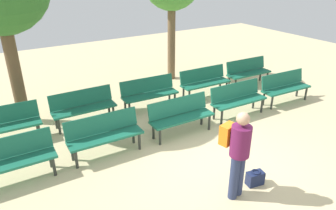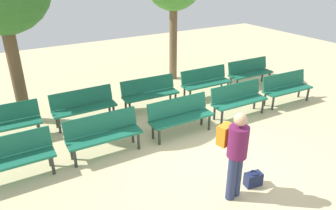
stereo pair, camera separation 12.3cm
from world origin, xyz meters
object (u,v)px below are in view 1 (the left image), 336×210
at_px(bench_r0_c2, 181,114).
at_px(bench_r1_c2, 149,92).
at_px(bench_r0_c3, 238,98).
at_px(bench_r0_c0, 10,158).
at_px(bench_r1_c0, 3,124).
at_px(bench_r0_c4, 285,86).
at_px(bench_r1_c3, 204,80).
at_px(visitor_with_backpack, 238,150).
at_px(bench_r0_c1, 104,133).
at_px(handbag, 255,178).
at_px(bench_r1_c4, 248,71).
at_px(bench_r1_c1, 83,105).

distance_m(bench_r0_c2, bench_r1_c2, 1.65).
bearing_deg(bench_r0_c3, bench_r0_c0, -179.12).
height_order(bench_r0_c0, bench_r1_c0, same).
distance_m(bench_r0_c4, bench_r1_c3, 2.36).
bearing_deg(bench_r1_c0, visitor_with_backpack, -49.16).
bearing_deg(bench_r1_c2, bench_r0_c2, -88.29).
relative_size(bench_r1_c2, bench_r1_c3, 1.01).
xyz_separation_m(bench_r0_c0, visitor_with_backpack, (3.30, -2.49, 0.43)).
xyz_separation_m(bench_r0_c1, bench_r0_c3, (3.74, -0.07, 0.00)).
relative_size(bench_r0_c0, bench_r1_c3, 0.99).
xyz_separation_m(bench_r1_c0, bench_r1_c2, (3.72, -0.05, 0.00)).
xyz_separation_m(bench_r0_c1, handbag, (1.99, -2.47, -0.37)).
bearing_deg(handbag, visitor_with_backpack, -179.44).
bearing_deg(bench_r0_c4, bench_r1_c0, 169.85).
xyz_separation_m(bench_r0_c0, bench_r1_c0, (0.04, 1.58, 0.00)).
bearing_deg(bench_r0_c3, bench_r1_c0, 165.06).
bearing_deg(bench_r1_c2, handbag, -85.99).
distance_m(bench_r0_c3, bench_r1_c4, 2.44).
relative_size(bench_r0_c1, bench_r0_c2, 1.00).
xyz_separation_m(bench_r0_c2, bench_r1_c1, (-1.83, 1.72, 0.00)).
xyz_separation_m(bench_r0_c4, visitor_with_backpack, (-4.10, -2.34, 0.43)).
xyz_separation_m(bench_r1_c2, bench_r1_c4, (3.71, -0.09, 0.00)).
distance_m(bench_r0_c2, bench_r1_c1, 2.51).
height_order(bench_r1_c0, visitor_with_backpack, visitor_with_backpack).
bearing_deg(bench_r0_c2, bench_r1_c4, 23.65).
bearing_deg(bench_r0_c2, bench_r1_c0, 156.23).
relative_size(bench_r0_c3, bench_r0_c4, 0.99).
height_order(bench_r0_c3, bench_r1_c0, same).
bearing_deg(bench_r1_c0, bench_r0_c2, -22.53).
distance_m(bench_r1_c1, handbag, 4.53).
xyz_separation_m(bench_r0_c1, bench_r1_c0, (-1.80, 1.60, 0.00)).
height_order(bench_r0_c1, bench_r0_c3, same).
height_order(bench_r0_c0, bench_r1_c1, same).
height_order(bench_r0_c3, bench_r1_c2, same).
relative_size(bench_r0_c3, bench_r1_c4, 1.00).
distance_m(bench_r1_c0, bench_r1_c3, 5.61).
height_order(bench_r0_c2, visitor_with_backpack, visitor_with_backpack).
xyz_separation_m(bench_r1_c4, handbag, (-3.64, -3.93, -0.37)).
xyz_separation_m(bench_r0_c4, bench_r1_c0, (-7.35, 1.73, 0.00)).
relative_size(bench_r0_c3, handbag, 4.66).
relative_size(bench_r1_c0, bench_r1_c3, 1.00).
bearing_deg(bench_r1_c2, bench_r0_c3, -38.69).
xyz_separation_m(bench_r1_c2, visitor_with_backpack, (-0.47, -4.03, 0.43)).
height_order(bench_r0_c3, bench_r1_c4, same).
relative_size(bench_r0_c2, bench_r1_c0, 0.99).
distance_m(bench_r0_c2, bench_r1_c4, 4.06).
distance_m(bench_r1_c1, bench_r1_c4, 5.58).
distance_m(bench_r0_c1, bench_r1_c2, 2.47).
bearing_deg(bench_r0_c4, bench_r0_c1, -178.29).
xyz_separation_m(bench_r0_c1, bench_r1_c2, (1.92, 1.55, 0.00)).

